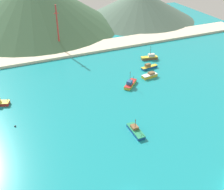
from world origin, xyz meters
TOP-DOWN VIEW (x-y plane):
  - ground at (0.00, 30.00)m, footprint 260.00×280.00m
  - fishing_boat_1 at (25.83, 51.27)m, footprint 8.22×7.91m
  - fishing_boat_3 at (13.18, 22.57)m, footprint 2.81×8.60m
  - fishing_boat_5 at (47.40, 71.89)m, footprint 8.69×4.26m
  - fishing_boat_6 at (37.38, 54.76)m, footprint 7.51×3.58m
  - fishing_boat_7 at (41.50, 62.56)m, footprint 8.58×3.04m
  - buoy_0 at (-22.44, 41.69)m, footprint 0.68×0.68m
  - beach_strip at (0.00, 97.58)m, footprint 247.00×14.78m
  - hill_central at (4.70, 147.15)m, footprint 108.66×108.66m
  - hill_east at (76.93, 137.59)m, footprint 78.26×78.26m
  - radio_tower at (9.00, 101.95)m, footprint 2.43×1.94m

SIDE VIEW (x-z plane):
  - ground at x=0.00m, z-range -0.50..0.00m
  - buoy_0 at x=-22.44m, z-range -0.22..0.46m
  - beach_strip at x=0.00m, z-range 0.00..1.20m
  - fishing_boat_3 at x=13.18m, z-range -1.72..3.17m
  - fishing_boat_6 at x=37.38m, z-range -0.26..1.99m
  - fishing_boat_7 at x=41.50m, z-range -0.45..2.23m
  - fishing_boat_1 at x=25.83m, z-range -2.46..4.31m
  - fishing_boat_5 at x=47.40m, z-range -2.47..4.53m
  - hill_east at x=76.93m, z-range 0.00..20.16m
  - radio_tower at x=9.00m, z-range 0.24..24.50m
  - hill_central at x=4.70m, z-range 0.00..33.02m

